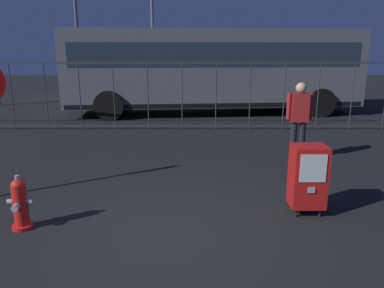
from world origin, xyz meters
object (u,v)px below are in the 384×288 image
street_light_far_left (151,8)px  bus_far (174,62)px  pedestrian (299,117)px  newspaper_box_primary (307,176)px  bus_near (212,67)px  fire_hydrant (20,204)px  street_light_near_left (75,8)px

street_light_far_left → bus_far: bearing=37.4°
pedestrian → bus_far: bus_far is taller
newspaper_box_primary → bus_far: bus_far is taller
bus_near → street_light_far_left: 5.03m
fire_hydrant → street_light_far_left: 13.48m
newspaper_box_primary → street_light_far_left: street_light_far_left is taller
fire_hydrant → newspaper_box_primary: size_ratio=0.73×
pedestrian → fire_hydrant: bearing=-145.4°
fire_hydrant → bus_far: size_ratio=0.07×
newspaper_box_primary → street_light_far_left: size_ratio=0.14×
bus_near → bus_far: size_ratio=1.00×
bus_near → bus_far: (-1.63, 4.33, 0.00)m
newspaper_box_primary → bus_near: (-0.90, 8.84, 1.14)m
street_light_near_left → street_light_far_left: size_ratio=0.99×
fire_hydrant → street_light_far_left: size_ratio=0.11×
bus_near → bus_far: 4.63m
fire_hydrant → newspaper_box_primary: bearing=6.9°
bus_near → pedestrian: bearing=-81.6°
fire_hydrant → street_light_far_left: street_light_far_left is taller
bus_near → bus_far: bearing=105.5°
bus_far → street_light_far_left: street_light_far_left is taller
pedestrian → bus_near: 6.42m
bus_near → newspaper_box_primary: bearing=-89.3°
bus_near → bus_far: same height
street_light_near_left → street_light_far_left: 3.30m
bus_near → fire_hydrant: bearing=-113.1°
pedestrian → street_light_far_left: (-4.04, 9.82, 3.14)m
street_light_far_left → newspaper_box_primary: bearing=-74.5°
newspaper_box_primary → bus_near: 8.96m
pedestrian → bus_near: bus_near is taller
pedestrian → bus_far: bearing=106.5°
newspaper_box_primary → bus_far: bearing=100.9°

